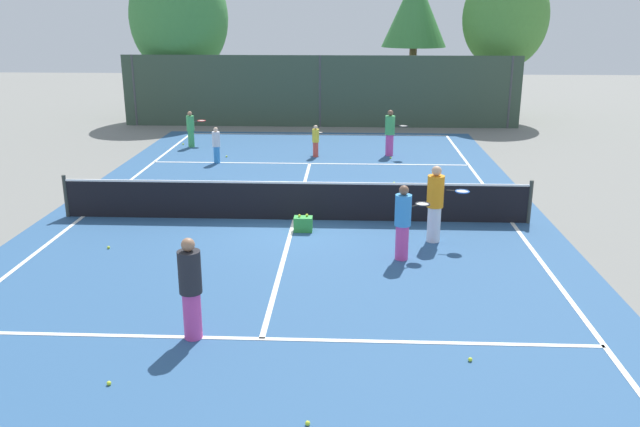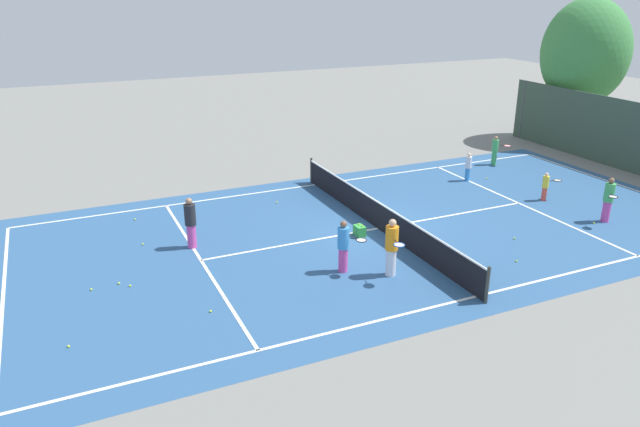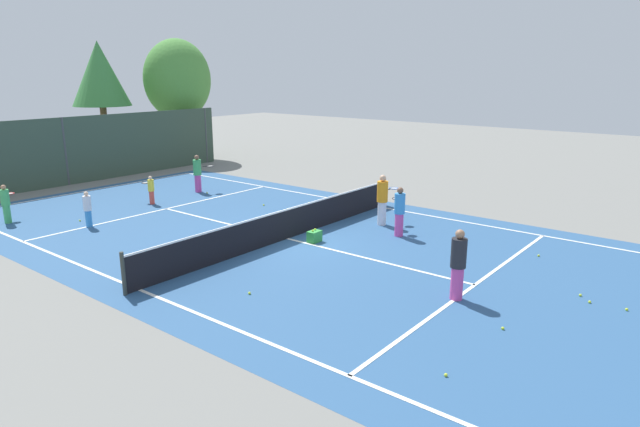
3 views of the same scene
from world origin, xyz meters
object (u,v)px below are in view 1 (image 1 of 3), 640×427
at_px(player_0, 216,145).
at_px(tennis_ball_7, 446,194).
at_px(player_4, 191,288).
at_px(tennis_ball_13, 89,214).
at_px(tennis_ball_5, 394,183).
at_px(tennis_ball_9, 391,158).
at_px(tennis_ball_3, 183,144).
at_px(tennis_ball_4, 227,156).
at_px(tennis_ball_10, 109,247).
at_px(player_6, 316,140).
at_px(tennis_ball_6, 109,383).
at_px(player_5, 403,221).
at_px(player_2, 191,129).
at_px(ball_crate, 303,224).
at_px(player_3, 435,203).
at_px(tennis_ball_1, 470,360).
at_px(player_1, 390,132).
at_px(tennis_ball_8, 308,423).

distance_m(player_0, tennis_ball_7, 8.39).
distance_m(player_4, tennis_ball_13, 7.88).
distance_m(tennis_ball_5, tennis_ball_9, 3.60).
distance_m(tennis_ball_3, tennis_ball_4, 3.07).
bearing_deg(tennis_ball_4, tennis_ball_10, -95.36).
xyz_separation_m(player_6, tennis_ball_3, (-5.38, 1.93, -0.58)).
bearing_deg(tennis_ball_6, player_5, 48.91).
height_order(tennis_ball_4, tennis_ball_9, same).
relative_size(player_2, ball_crate, 3.13).
height_order(player_3, player_5, player_3).
bearing_deg(player_2, player_6, -17.41).
height_order(player_5, tennis_ball_13, player_5).
relative_size(tennis_ball_1, tennis_ball_9, 1.00).
bearing_deg(tennis_ball_1, player_5, 99.66).
relative_size(ball_crate, tennis_ball_13, 6.75).
distance_m(player_2, player_5, 13.87).
xyz_separation_m(player_1, tennis_ball_9, (0.02, -0.55, -0.83)).
relative_size(player_6, ball_crate, 2.61).
relative_size(player_4, tennis_ball_3, 26.19).
relative_size(tennis_ball_4, tennis_ball_10, 1.00).
bearing_deg(tennis_ball_1, player_1, 91.64).
bearing_deg(tennis_ball_1, player_2, 116.62).
bearing_deg(tennis_ball_10, player_6, 67.30).
bearing_deg(tennis_ball_8, player_0, 105.41).
xyz_separation_m(tennis_ball_7, tennis_ball_9, (-1.34, 4.78, 0.00)).
relative_size(player_3, tennis_ball_6, 27.13).
distance_m(player_3, player_6, 9.62).
distance_m(player_1, tennis_ball_1, 14.88).
xyz_separation_m(tennis_ball_4, tennis_ball_9, (5.95, 0.04, 0.00)).
relative_size(player_5, tennis_ball_3, 24.86).
bearing_deg(ball_crate, player_2, 116.85).
distance_m(tennis_ball_8, tennis_ball_9, 16.15).
distance_m(player_2, tennis_ball_1, 18.00).
height_order(tennis_ball_5, tennis_ball_6, same).
distance_m(player_5, tennis_ball_7, 5.55).
relative_size(player_6, tennis_ball_6, 17.66).
relative_size(tennis_ball_1, tennis_ball_5, 1.00).
distance_m(player_1, tennis_ball_13, 11.34).
bearing_deg(tennis_ball_4, tennis_ball_13, -107.97).
relative_size(player_5, tennis_ball_5, 24.86).
bearing_deg(player_6, tennis_ball_3, 160.32).
relative_size(player_4, tennis_ball_10, 26.19).
distance_m(player_1, player_2, 7.73).
bearing_deg(tennis_ball_9, tennis_ball_4, -179.59).
height_order(player_0, tennis_ball_6, player_0).
xyz_separation_m(player_4, tennis_ball_3, (-4.11, 15.89, -0.85)).
xyz_separation_m(player_3, player_4, (-4.48, -4.91, -0.04)).
height_order(ball_crate, tennis_ball_7, ball_crate).
relative_size(tennis_ball_5, tennis_ball_9, 1.00).
height_order(player_1, player_2, player_1).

